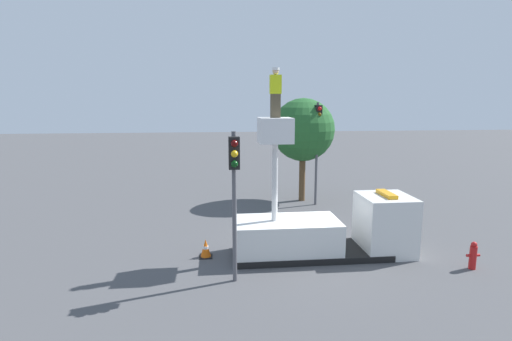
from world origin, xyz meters
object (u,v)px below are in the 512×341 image
fire_hydrant (473,256)px  traffic_cone_rear (206,249)px  traffic_light_pole (234,178)px  tree_left_bg (303,130)px  worker (275,93)px  traffic_light_across (318,134)px  bucket_truck (325,229)px

fire_hydrant → traffic_cone_rear: size_ratio=1.43×
traffic_light_pole → tree_left_bg: 11.36m
worker → traffic_light_across: 8.26m
bucket_truck → traffic_light_across: 7.96m
fire_hydrant → tree_left_bg: (-3.86, 10.21, 3.67)m
traffic_light_pole → tree_left_bg: bearing=66.6°
bucket_truck → worker: 5.47m
bucket_truck → traffic_light_across: bearing=78.0°
traffic_cone_rear → traffic_light_across: bearing=49.0°
worker → traffic_cone_rear: 6.35m
bucket_truck → traffic_cone_rear: size_ratio=9.73×
worker → traffic_light_across: (3.48, 7.20, -2.07)m
bucket_truck → worker: size_ratio=3.88×
traffic_light_pole → fire_hydrant: (8.37, 0.20, -3.00)m
fire_hydrant → bucket_truck: bearing=159.0°
fire_hydrant → tree_left_bg: 11.51m
worker → fire_hydrant: 9.01m
bucket_truck → traffic_light_pole: bearing=-149.9°
traffic_light_pole → traffic_light_across: size_ratio=0.86×
fire_hydrant → traffic_cone_rear: (-9.36, 2.07, -0.16)m
worker → tree_left_bg: bearing=70.8°
traffic_light_pole → fire_hydrant: size_ratio=4.93×
worker → traffic_light_across: worker is taller
fire_hydrant → traffic_light_across: bearing=110.0°
traffic_light_pole → traffic_light_across: (5.07, 9.25, 0.56)m
fire_hydrant → tree_left_bg: tree_left_bg is taller
worker → traffic_light_pole: size_ratio=0.35×
bucket_truck → fire_hydrant: bucket_truck is taller
tree_left_bg → traffic_light_across: bearing=-64.0°
bucket_truck → worker: worker is taller
bucket_truck → traffic_light_across: size_ratio=1.18×
traffic_light_across → traffic_cone_rear: bearing=-131.0°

